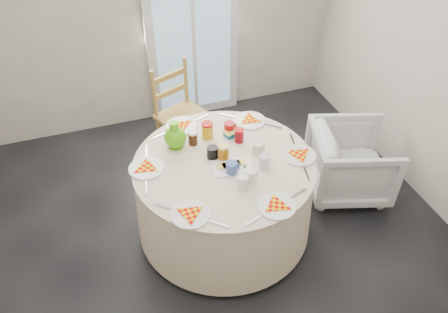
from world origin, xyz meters
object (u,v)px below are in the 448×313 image
object	(u,v)px
table	(224,196)
green_pitcher	(175,133)
wooden_chair	(184,118)
armchair	(352,157)

from	to	relation	value
table	green_pitcher	distance (m)	0.66
wooden_chair	green_pitcher	xyz separation A→B (m)	(-0.25, -0.75, 0.40)
armchair	wooden_chair	bearing A→B (deg)	70.28
armchair	green_pitcher	bearing A→B (deg)	98.66
armchair	green_pitcher	xyz separation A→B (m)	(-1.55, 0.23, 0.48)
wooden_chair	armchair	world-z (taller)	wooden_chair
table	wooden_chair	bearing A→B (deg)	92.95
wooden_chair	green_pitcher	world-z (taller)	green_pitcher
wooden_chair	green_pitcher	bearing A→B (deg)	-131.58
armchair	green_pitcher	size ratio (longest dim) A/B	3.17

